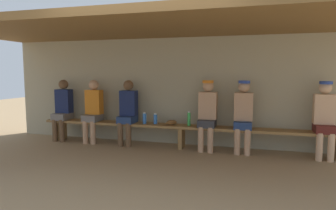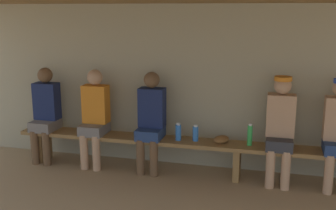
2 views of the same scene
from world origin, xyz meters
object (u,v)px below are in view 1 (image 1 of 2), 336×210
Objects in this scene: player_middle at (93,108)px; player_rightmost at (128,110)px; player_in_red at (63,107)px; water_bottle_green at (155,119)px; player_with_sunglasses at (324,116)px; water_bottle_orange at (145,118)px; player_leftmost at (207,112)px; water_bottle_blue at (189,119)px; bench at (182,129)px; player_shirtless_tan at (243,113)px; baseball_glove_tan at (171,122)px.

player_rightmost is (0.80, 0.00, 0.00)m from player_middle.
player_in_red is 2.16m from water_bottle_green.
player_with_sunglasses reaches higher than water_bottle_orange.
player_leftmost and player_with_sunglasses have the same top height.
player_in_red is at bearing -179.90° from water_bottle_blue.
water_bottle_orange reaches higher than bench.
water_bottle_blue is at bearing 0.23° from player_rightmost.
bench is 1.98m from player_middle.
player_with_sunglasses is (2.53, 0.00, 0.36)m from bench.
player_rightmost reaches higher than water_bottle_orange.
water_bottle_orange is at bearing -0.54° from player_in_red.
player_shirtless_tan is 6.26× the size of water_bottle_green.
player_with_sunglasses is 4.82× the size of water_bottle_blue.
player_rightmost is at bearing -179.13° from water_bottle_green.
player_rightmost is 1.00× the size of player_in_red.
player_middle is 3.12m from player_shirtless_tan.
player_rightmost is 0.62m from water_bottle_green.
player_shirtless_tan is 5.84× the size of water_bottle_orange.
player_leftmost is 6.26× the size of water_bottle_green.
baseball_glove_tan is at bearing 3.89° from water_bottle_orange.
player_rightmost reaches higher than baseball_glove_tan.
baseball_glove_tan is (0.55, 0.04, -0.06)m from water_bottle_orange.
baseball_glove_tan is at bearing 178.49° from player_leftmost.
water_bottle_green is at bearing 7.00° from water_bottle_orange.
baseball_glove_tan is at bearing 1.79° from water_bottle_green.
water_bottle_orange is (1.93, -0.02, -0.16)m from player_in_red.
water_bottle_blue is at bearing 179.26° from player_leftmost.
player_rightmost is 1.55m from player_in_red.
player_in_red is 0.99× the size of player_shirtless_tan.
player_leftmost reaches higher than player_middle.
bench is 4.49× the size of player_rightmost.
bench is 0.79m from water_bottle_orange.
baseball_glove_tan is at bearing 1.20° from player_rightmost.
water_bottle_orange is at bearing -179.16° from player_leftmost.
water_bottle_blue is at bearing 0.14° from player_middle.
player_leftmost reaches higher than player_rightmost.
player_rightmost is 2.32m from player_shirtless_tan.
water_bottle_blue is 1.21× the size of water_bottle_orange.
player_middle is 0.80m from player_rightmost.
player_leftmost is 1.00× the size of player_shirtless_tan.
player_middle is 2.45m from player_leftmost.
player_leftmost is at bearing 0.84° from water_bottle_orange.
bench is at bearing -0.15° from player_rightmost.
player_leftmost is at bearing 0.01° from player_in_red.
player_middle is at bearing -179.99° from player_leftmost.
bench is 4.46× the size of player_with_sunglasses.
water_bottle_orange is at bearing 121.91° from baseball_glove_tan.
player_middle is 1.41m from water_bottle_green.
baseball_glove_tan is (0.33, 0.01, -0.06)m from water_bottle_green.
player_shirtless_tan is at bearing -0.29° from water_bottle_green.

